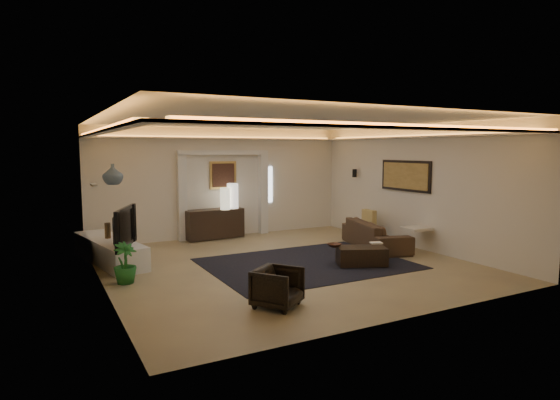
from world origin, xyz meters
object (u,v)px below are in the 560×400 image
console (214,224)px  sofa (375,235)px  coffee_table (362,256)px  armchair (278,287)px

console → sofa: size_ratio=0.70×
sofa → coffee_table: size_ratio=2.27×
coffee_table → armchair: armchair is taller
coffee_table → armchair: bearing=-128.5°
coffee_table → armchair: (-2.63, -1.38, 0.09)m
console → sofa: 4.15m
armchair → sofa: bearing=-3.4°
sofa → console: bearing=60.5°
sofa → armchair: sofa is taller
console → coffee_table: bearing=-72.2°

